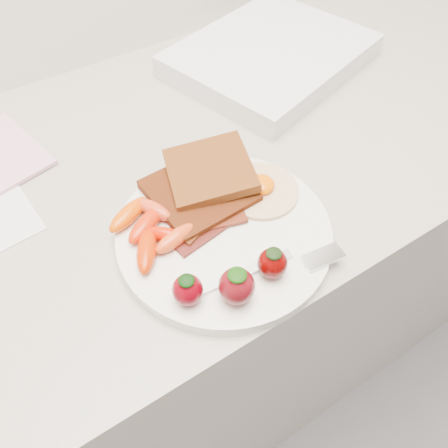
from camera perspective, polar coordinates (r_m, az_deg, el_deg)
counter at (r=1.01m, az=-6.58°, el=-11.24°), size 2.00×0.60×0.90m
plate at (r=0.55m, az=0.00°, el=-1.22°), size 0.27×0.27×0.02m
toast_lower at (r=0.58m, az=-3.27°, el=4.20°), size 0.13×0.13×0.01m
toast_upper at (r=0.58m, az=-1.88°, el=7.05°), size 0.14×0.14×0.03m
fried_egg at (r=0.58m, az=4.80°, el=4.61°), size 0.11×0.11×0.02m
bacon_strips at (r=0.54m, az=-2.15°, el=-0.14°), size 0.10×0.06×0.01m
baby_carrots at (r=0.54m, az=-9.61°, el=-0.58°), size 0.10×0.12×0.02m
strawberries at (r=0.48m, az=1.30°, el=-7.33°), size 0.13×0.06×0.05m
fork at (r=0.51m, az=7.46°, el=-5.28°), size 0.18×0.06×0.00m
appliance at (r=0.85m, az=6.14°, el=21.02°), size 0.39×0.35×0.04m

